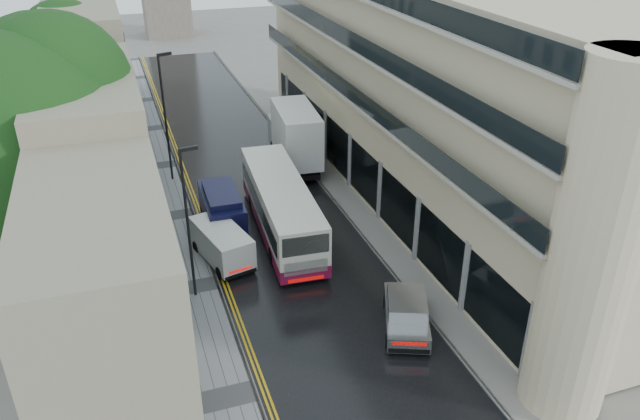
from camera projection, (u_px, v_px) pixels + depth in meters
road at (263, 203)px, 40.90m from camera, size 9.00×85.00×0.02m
left_sidewalk at (172, 216)px, 39.20m from camera, size 2.70×85.00×0.12m
right_sidewalk at (340, 191)px, 42.43m from camera, size 1.80×85.00×0.12m
old_shop_row at (96, 120)px, 37.50m from camera, size 4.50×56.00×12.00m
modern_block at (422, 91)px, 39.37m from camera, size 8.00×40.00×14.00m
tree_near at (26, 178)px, 27.81m from camera, size 10.56×10.56×13.89m
tree_far at (48, 106)px, 39.12m from camera, size 9.24×9.24×12.46m
cream_bus at (272, 238)px, 33.61m from camera, size 3.48×12.12×3.26m
white_lorry at (283, 147)px, 43.57m from camera, size 3.44×8.92×4.57m
silver_hatchback at (389, 333)px, 27.79m from camera, size 3.46×4.81×1.65m
white_van at (219, 262)px, 32.64m from camera, size 2.95×4.87×2.05m
navy_van at (210, 225)px, 35.49m from camera, size 2.27×5.38×2.72m
pedestrian at (180, 273)px, 31.62m from camera, size 0.79×0.60×1.96m
lamp_post_near at (188, 226)px, 29.78m from camera, size 0.91×0.34×7.92m
lamp_post_far at (165, 119)px, 42.03m from camera, size 1.01×0.51×8.78m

